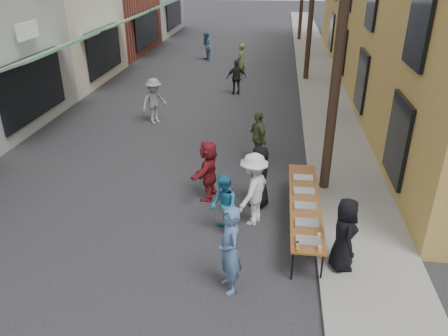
% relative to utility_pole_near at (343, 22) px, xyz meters
% --- Properties ---
extents(ground, '(120.00, 120.00, 0.00)m').
position_rel_utility_pole_near_xyz_m(ground, '(-4.30, -3.00, -4.50)').
color(ground, '#28282B').
rests_on(ground, ground).
extents(sidewalk, '(2.20, 60.00, 0.10)m').
position_rel_utility_pole_near_xyz_m(sidewalk, '(0.70, 12.00, -4.45)').
color(sidewalk, gray).
rests_on(sidewalk, ground).
extents(utility_pole_near, '(0.26, 0.26, 9.00)m').
position_rel_utility_pole_near_xyz_m(utility_pole_near, '(0.00, 0.00, 0.00)').
color(utility_pole_near, '#2D2116').
rests_on(utility_pole_near, ground).
extents(serving_table, '(0.70, 4.00, 0.75)m').
position_rel_utility_pole_near_xyz_m(serving_table, '(-0.66, -2.06, -3.79)').
color(serving_table, brown).
rests_on(serving_table, ground).
extents(catering_tray_sausage, '(0.50, 0.33, 0.08)m').
position_rel_utility_pole_near_xyz_m(catering_tray_sausage, '(-0.66, -3.71, -3.71)').
color(catering_tray_sausage, maroon).
rests_on(catering_tray_sausage, serving_table).
extents(catering_tray_foil_b, '(0.50, 0.33, 0.08)m').
position_rel_utility_pole_near_xyz_m(catering_tray_foil_b, '(-0.66, -3.06, -3.71)').
color(catering_tray_foil_b, '#B2B2B7').
rests_on(catering_tray_foil_b, serving_table).
extents(catering_tray_buns, '(0.50, 0.33, 0.08)m').
position_rel_utility_pole_near_xyz_m(catering_tray_buns, '(-0.66, -2.36, -3.71)').
color(catering_tray_buns, tan).
rests_on(catering_tray_buns, serving_table).
extents(catering_tray_foil_d, '(0.50, 0.33, 0.08)m').
position_rel_utility_pole_near_xyz_m(catering_tray_foil_d, '(-0.66, -1.66, -3.71)').
color(catering_tray_foil_d, '#B2B2B7').
rests_on(catering_tray_foil_d, serving_table).
extents(catering_tray_buns_end, '(0.50, 0.33, 0.08)m').
position_rel_utility_pole_near_xyz_m(catering_tray_buns_end, '(-0.66, -0.96, -3.71)').
color(catering_tray_buns_end, tan).
rests_on(catering_tray_buns_end, serving_table).
extents(condiment_jar_a, '(0.07, 0.07, 0.08)m').
position_rel_utility_pole_near_xyz_m(condiment_jar_a, '(-0.88, -4.01, -3.71)').
color(condiment_jar_a, '#A57F26').
rests_on(condiment_jar_a, serving_table).
extents(condiment_jar_b, '(0.07, 0.07, 0.08)m').
position_rel_utility_pole_near_xyz_m(condiment_jar_b, '(-0.88, -3.91, -3.71)').
color(condiment_jar_b, '#A57F26').
rests_on(condiment_jar_b, serving_table).
extents(condiment_jar_c, '(0.07, 0.07, 0.08)m').
position_rel_utility_pole_near_xyz_m(condiment_jar_c, '(-0.88, -3.81, -3.71)').
color(condiment_jar_c, '#A57F26').
rests_on(condiment_jar_c, serving_table).
extents(cup_stack, '(0.08, 0.08, 0.12)m').
position_rel_utility_pole_near_xyz_m(cup_stack, '(-0.46, -3.96, -3.69)').
color(cup_stack, tan).
rests_on(cup_stack, serving_table).
extents(guest_front_a, '(0.71, 0.91, 1.65)m').
position_rel_utility_pole_near_xyz_m(guest_front_a, '(-1.76, -1.06, -3.68)').
color(guest_front_a, black).
rests_on(guest_front_a, ground).
extents(guest_front_b, '(0.67, 0.79, 1.83)m').
position_rel_utility_pole_near_xyz_m(guest_front_b, '(-2.17, -4.35, -3.58)').
color(guest_front_b, '#50709C').
rests_on(guest_front_b, ground).
extents(guest_front_c, '(0.78, 0.89, 1.52)m').
position_rel_utility_pole_near_xyz_m(guest_front_c, '(-2.52, -2.50, -3.74)').
color(guest_front_c, teal).
rests_on(guest_front_c, ground).
extents(guest_front_d, '(1.09, 1.36, 1.84)m').
position_rel_utility_pole_near_xyz_m(guest_front_d, '(-1.88, -1.93, -3.58)').
color(guest_front_d, silver).
rests_on(guest_front_d, ground).
extents(guest_front_e, '(0.83, 1.08, 1.70)m').
position_rel_utility_pole_near_xyz_m(guest_front_e, '(-1.96, 1.57, -3.65)').
color(guest_front_e, '#58673B').
rests_on(guest_front_e, ground).
extents(guest_queue_back, '(0.72, 1.58, 1.64)m').
position_rel_utility_pole_near_xyz_m(guest_queue_back, '(-3.14, -0.82, -3.68)').
color(guest_queue_back, maroon).
rests_on(guest_queue_back, ground).
extents(server, '(0.59, 0.83, 1.59)m').
position_rel_utility_pole_near_xyz_m(server, '(0.05, -3.52, -3.61)').
color(server, black).
rests_on(server, sidewalk).
extents(passerby_left, '(1.22, 1.30, 1.76)m').
position_rel_utility_pole_near_xyz_m(passerby_left, '(-6.11, 4.71, -3.62)').
color(passerby_left, gray).
rests_on(passerby_left, ground).
extents(passerby_mid, '(1.01, 0.64, 1.60)m').
position_rel_utility_pole_near_xyz_m(passerby_mid, '(-3.35, 8.98, -3.70)').
color(passerby_mid, black).
rests_on(passerby_mid, ground).
extents(passerby_right, '(0.49, 0.70, 1.82)m').
position_rel_utility_pole_near_xyz_m(passerby_right, '(-3.43, 11.96, -3.59)').
color(passerby_right, '#62683C').
rests_on(passerby_right, ground).
extents(passerby_far, '(0.91, 1.02, 1.72)m').
position_rel_utility_pole_near_xyz_m(passerby_far, '(-5.95, 16.06, -3.64)').
color(passerby_far, '#446983').
rests_on(passerby_far, ground).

